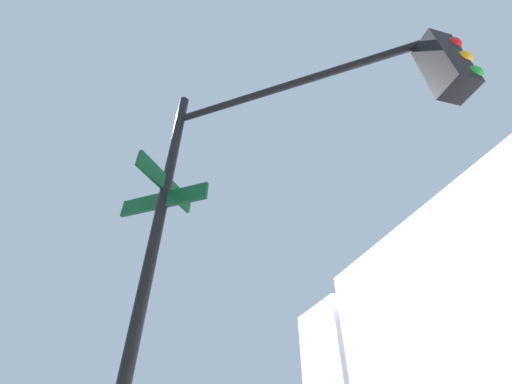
# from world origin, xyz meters

# --- Properties ---
(traffic_signal_near) EXTENTS (2.35, 3.22, 5.04)m
(traffic_signal_near) POSITION_xyz_m (-5.69, -6.01, 3.56)
(traffic_signal_near) COLOR black
(traffic_signal_near) RESTS_ON ground_plane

